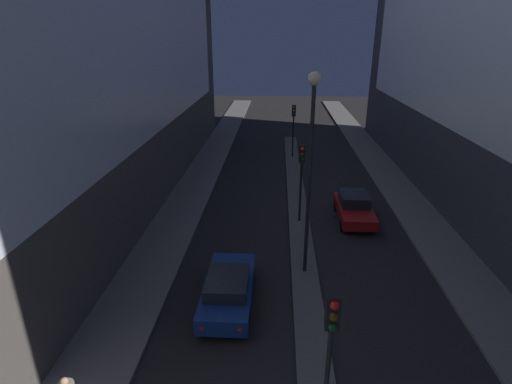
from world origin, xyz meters
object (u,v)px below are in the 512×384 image
Objects in this scene: car_right_lane at (354,208)px; traffic_light_mid at (302,166)px; car_left_lane at (228,289)px; traffic_light_far at (294,119)px; traffic_light_near at (331,337)px; street_lamp at (311,146)px.

traffic_light_mid is at bearing -168.90° from car_right_lane.
traffic_light_far is at bearing 81.27° from car_left_lane.
traffic_light_near is 1.00× the size of traffic_light_far.
traffic_light_mid and traffic_light_far have the same top height.
traffic_light_near is at bearing -90.00° from street_lamp.
traffic_light_far is 20.37m from car_left_lane.
traffic_light_far is 1.04× the size of car_right_lane.
street_lamp is 2.02× the size of car_right_lane.
street_lamp reaches higher than car_left_lane.
traffic_light_mid is at bearing -90.00° from traffic_light_far.
traffic_light_near reaches higher than car_right_lane.
traffic_light_far is 0.96× the size of car_left_lane.
car_right_lane is (3.07, 13.33, -2.57)m from traffic_light_near.
car_left_lane is (-3.07, -19.97, -2.57)m from traffic_light_far.
traffic_light_mid is 5.58m from street_lamp.
traffic_light_mid is at bearing 90.00° from traffic_light_near.
traffic_light_far is at bearing 90.00° from traffic_light_mid.
traffic_light_mid is at bearing 90.00° from street_lamp.
street_lamp is 1.88× the size of car_left_lane.
car_left_lane is at bearing 119.91° from traffic_light_near.
street_lamp is (0.00, 7.72, 2.45)m from traffic_light_near.
car_right_lane is at bearing 61.35° from street_lamp.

